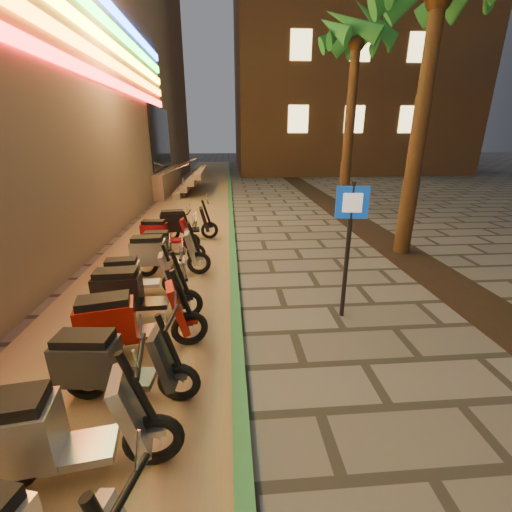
{
  "coord_description": "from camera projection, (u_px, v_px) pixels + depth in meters",
  "views": [
    {
      "loc": [
        -0.96,
        -1.33,
        2.97
      ],
      "look_at": [
        -0.57,
        3.63,
        1.2
      ],
      "focal_mm": 24.0,
      "sensor_mm": 36.0,
      "label": 1
    }
  ],
  "objects": [
    {
      "name": "apartment_block",
      "position": [
        342.0,
        15.0,
        28.87
      ],
      "size": [
        18.0,
        16.06,
        25.0
      ],
      "color": "brown",
      "rests_on": "ground"
    },
    {
      "name": "scooter_12",
      "position": [
        163.0,
        234.0,
        9.15
      ],
      "size": [
        1.55,
        0.54,
        1.09
      ],
      "rotation": [
        0.0,
        0.0,
        -0.05
      ],
      "color": "black",
      "rests_on": "ground"
    },
    {
      "name": "planting_strip",
      "position": [
        446.0,
        282.0,
        7.28
      ],
      "size": [
        1.2,
        40.0,
        0.02
      ],
      "primitive_type": "cube",
      "color": "black",
      "rests_on": "ground"
    },
    {
      "name": "palm_d",
      "position": [
        356.0,
        44.0,
        11.87
      ],
      "size": [
        2.97,
        3.02,
        7.16
      ],
      "color": "#472D19",
      "rests_on": "ground"
    },
    {
      "name": "scooter_10",
      "position": [
        161.0,
        254.0,
        7.45
      ],
      "size": [
        1.7,
        0.6,
        1.2
      ],
      "rotation": [
        0.0,
        0.0,
        0.05
      ],
      "color": "black",
      "rests_on": "ground"
    },
    {
      "name": "scooter_5",
      "position": [
        46.0,
        434.0,
        2.91
      ],
      "size": [
        1.83,
        0.74,
        1.28
      ],
      "rotation": [
        0.0,
        0.0,
        0.14
      ],
      "color": "black",
      "rests_on": "ground"
    },
    {
      "name": "scooter_13",
      "position": [
        182.0,
        223.0,
        10.05
      ],
      "size": [
        1.68,
        0.64,
        1.18
      ],
      "rotation": [
        0.0,
        0.0,
        0.11
      ],
      "color": "black",
      "rests_on": "ground"
    },
    {
      "name": "scooter_6",
      "position": [
        110.0,
        364.0,
        3.9
      ],
      "size": [
        1.64,
        0.6,
        1.15
      ],
      "rotation": [
        0.0,
        0.0,
        -0.09
      ],
      "color": "black",
      "rests_on": "ground"
    },
    {
      "name": "scooter_9",
      "position": [
        135.0,
        275.0,
        6.48
      ],
      "size": [
        1.48,
        0.55,
        1.04
      ],
      "rotation": [
        0.0,
        0.0,
        0.1
      ],
      "color": "black",
      "rests_on": "ground"
    },
    {
      "name": "green_curb",
      "position": [
        231.0,
        226.0,
        11.63
      ],
      "size": [
        0.18,
        60.0,
        0.1
      ],
      "primitive_type": "cube",
      "color": "#2A713C",
      "rests_on": "ground"
    },
    {
      "name": "scooter_7",
      "position": [
        128.0,
        322.0,
        4.71
      ],
      "size": [
        1.75,
        0.82,
        1.23
      ],
      "rotation": [
        0.0,
        0.0,
        0.23
      ],
      "color": "black",
      "rests_on": "ground"
    },
    {
      "name": "pedestrian_sign",
      "position": [
        349.0,
        233.0,
        5.45
      ],
      "size": [
        0.51,
        0.11,
        2.3
      ],
      "rotation": [
        0.0,
        0.0,
        -0.14
      ],
      "color": "black",
      "rests_on": "ground"
    },
    {
      "name": "parking_strip",
      "position": [
        181.0,
        228.0,
        11.51
      ],
      "size": [
        3.4,
        60.0,
        0.01
      ],
      "primitive_type": "cube",
      "color": "#8C7251",
      "rests_on": "ground"
    },
    {
      "name": "scooter_8",
      "position": [
        135.0,
        292.0,
        5.6
      ],
      "size": [
        1.73,
        0.61,
        1.22
      ],
      "rotation": [
        0.0,
        0.0,
        0.04
      ],
      "color": "black",
      "rests_on": "ground"
    },
    {
      "name": "scooter_11",
      "position": [
        167.0,
        245.0,
        8.27
      ],
      "size": [
        1.46,
        0.51,
        1.03
      ],
      "rotation": [
        0.0,
        0.0,
        0.01
      ],
      "color": "black",
      "rests_on": "ground"
    }
  ]
}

